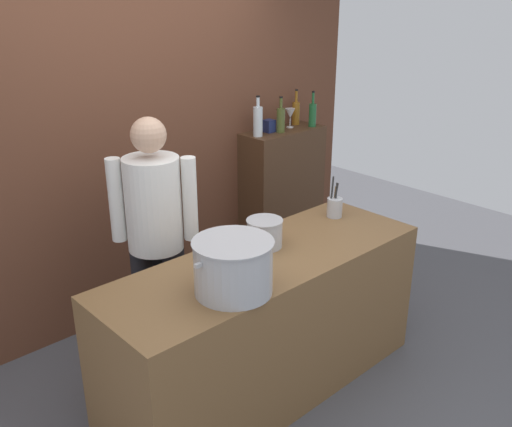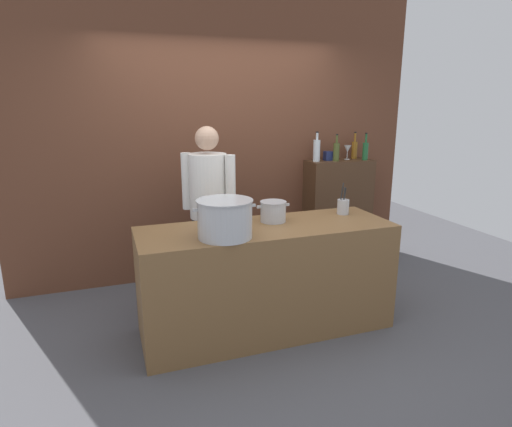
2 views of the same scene
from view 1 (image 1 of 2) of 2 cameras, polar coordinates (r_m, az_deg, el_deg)
The scene contains 14 objects.
ground_plane at distance 3.73m, azimuth 0.96°, elevation -16.98°, with size 8.00×8.00×0.00m, color #4C4C51.
brick_back_panel at distance 4.12m, azimuth -12.70°, elevation 9.55°, with size 4.40×0.10×3.00m, color brown.
prep_counter at distance 3.47m, azimuth 1.00°, elevation -11.17°, with size 2.05×0.70×0.90m, color brown.
bar_cabinet at distance 5.01m, azimuth 2.64°, elevation 1.61°, with size 0.76×0.32×1.22m, color #472D1C.
chef at distance 3.51m, azimuth -10.15°, elevation -1.55°, with size 0.45×0.43×1.66m.
stockpot_large at distance 2.84m, azimuth -2.32°, elevation -5.41°, with size 0.47×0.41×0.28m.
stockpot_small at distance 3.35m, azimuth 0.88°, elevation -1.98°, with size 0.28×0.22×0.17m.
utensil_crock at distance 3.83m, azimuth 7.95°, elevation 0.69°, with size 0.10×0.10×0.28m.
wine_bottle_amber at distance 5.02m, azimuth 4.06°, elevation 10.18°, with size 0.07×0.07×0.31m.
wine_bottle_clear at distance 4.58m, azimuth 0.19°, elevation 9.36°, with size 0.08×0.08×0.33m.
wine_bottle_olive at distance 4.72m, azimuth 2.52°, elevation 9.49°, with size 0.07×0.07×0.30m.
wine_bottle_green at distance 4.95m, azimuth 5.74°, elevation 9.97°, with size 0.06×0.06×0.30m.
wine_glass_tall at distance 4.89m, azimuth 3.48°, elevation 10.01°, with size 0.08×0.08×0.16m.
spice_tin_navy at distance 4.74m, azimuth 1.34°, elevation 8.85°, with size 0.08×0.08×0.10m, color navy.
Camera 1 is at (-2.02, -2.09, 2.34)m, focal length 39.56 mm.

